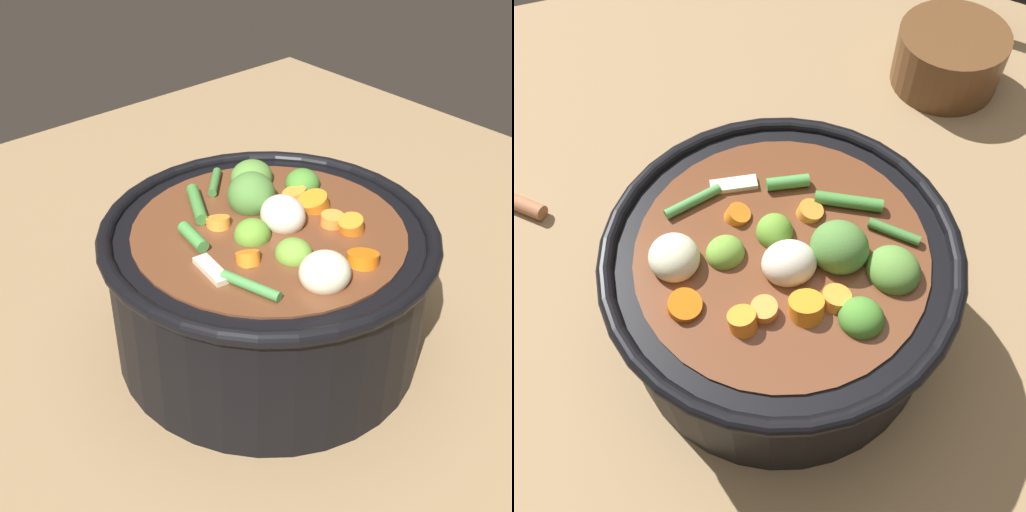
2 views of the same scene
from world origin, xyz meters
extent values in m
plane|color=#8C704C|center=(0.00, 0.00, 0.00)|extent=(1.10, 1.10, 0.00)
cylinder|color=black|center=(0.00, 0.00, 0.06)|extent=(0.26, 0.26, 0.12)
torus|color=black|center=(0.00, 0.00, 0.12)|extent=(0.28, 0.28, 0.01)
cylinder|color=brown|center=(0.00, 0.00, 0.06)|extent=(0.22, 0.22, 0.11)
ellipsoid|color=#568838|center=(-0.07, 0.04, 0.12)|extent=(0.05, 0.05, 0.03)
ellipsoid|color=#4B7C37|center=(-0.04, 0.02, 0.13)|extent=(0.06, 0.06, 0.04)
ellipsoid|color=#46832D|center=(-0.03, 0.07, 0.12)|extent=(0.05, 0.05, 0.03)
ellipsoid|color=#6B9C36|center=(0.04, -0.01, 0.12)|extent=(0.04, 0.04, 0.02)
ellipsoid|color=#5F942F|center=(0.00, -0.02, 0.12)|extent=(0.04, 0.04, 0.03)
cylinder|color=orange|center=(0.08, 0.02, 0.12)|extent=(0.04, 0.04, 0.02)
cylinder|color=orange|center=(-0.03, -0.03, 0.12)|extent=(0.03, 0.03, 0.02)
cylinder|color=orange|center=(0.02, -0.04, 0.12)|extent=(0.03, 0.03, 0.02)
cylinder|color=orange|center=(0.05, 0.05, 0.12)|extent=(0.02, 0.03, 0.02)
cylinder|color=orange|center=(0.03, 0.04, 0.12)|extent=(0.03, 0.03, 0.01)
cylinder|color=orange|center=(-0.02, 0.05, 0.12)|extent=(0.03, 0.03, 0.02)
cylinder|color=orange|center=(0.00, 0.05, 0.12)|extent=(0.03, 0.03, 0.02)
ellipsoid|color=beige|center=(0.08, -0.02, 0.13)|extent=(0.04, 0.04, 0.03)
ellipsoid|color=beige|center=(0.00, 0.02, 0.13)|extent=(0.05, 0.04, 0.03)
cylinder|color=#408036|center=(-0.06, -0.02, 0.12)|extent=(0.05, 0.03, 0.01)
cylinder|color=#468944|center=(0.05, -0.06, 0.12)|extent=(0.05, 0.02, 0.01)
cylinder|color=#468E41|center=(-0.02, -0.06, 0.12)|extent=(0.04, 0.02, 0.01)
cylinder|color=#3D7434|center=(-0.09, 0.01, 0.12)|extent=(0.03, 0.03, 0.01)
cube|color=beige|center=(0.02, -0.07, 0.12)|extent=(0.04, 0.02, 0.01)
cylinder|color=brown|center=(-0.29, -0.24, 0.03)|extent=(0.13, 0.13, 0.07)
camera|label=1|loc=(0.35, -0.32, 0.42)|focal=48.75mm
camera|label=2|loc=(0.09, 0.23, 0.50)|focal=42.40mm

